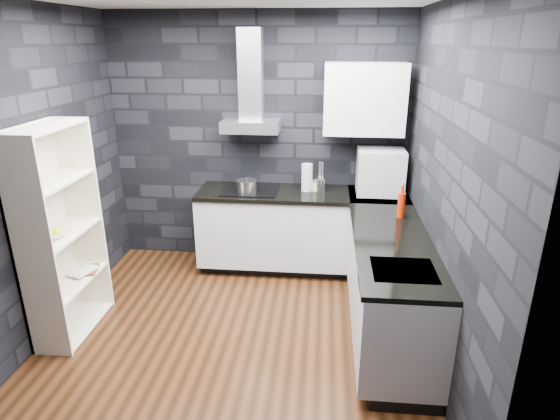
% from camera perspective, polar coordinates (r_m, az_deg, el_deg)
% --- Properties ---
extents(ground, '(3.20, 3.20, 0.00)m').
position_cam_1_polar(ground, '(4.22, -5.52, -14.85)').
color(ground, '#3F210F').
extents(wall_back, '(3.20, 0.05, 2.70)m').
position_cam_1_polar(wall_back, '(5.17, -2.63, 8.26)').
color(wall_back, black).
rests_on(wall_back, ground).
extents(wall_front, '(3.20, 0.05, 2.70)m').
position_cam_1_polar(wall_front, '(2.18, -14.82, -9.81)').
color(wall_front, black).
rests_on(wall_front, ground).
extents(wall_left, '(0.05, 3.20, 2.70)m').
position_cam_1_polar(wall_left, '(4.25, -28.24, 3.24)').
color(wall_left, black).
rests_on(wall_left, ground).
extents(wall_right, '(0.05, 3.20, 2.70)m').
position_cam_1_polar(wall_right, '(3.66, 19.58, 2.06)').
color(wall_right, black).
rests_on(wall_right, ground).
extents(toekick_back, '(2.18, 0.50, 0.10)m').
position_cam_1_polar(toekick_back, '(5.29, 2.57, -6.43)').
color(toekick_back, black).
rests_on(toekick_back, ground).
extents(toekick_right, '(0.50, 1.78, 0.10)m').
position_cam_1_polar(toekick_right, '(4.25, 13.34, -14.22)').
color(toekick_right, black).
rests_on(toekick_right, ground).
extents(counter_back_cab, '(2.20, 0.60, 0.76)m').
position_cam_1_polar(counter_back_cab, '(5.07, 2.62, -2.28)').
color(counter_back_cab, silver).
rests_on(counter_back_cab, ground).
extents(counter_right_cab, '(0.60, 1.80, 0.76)m').
position_cam_1_polar(counter_right_cab, '(4.03, 13.26, -9.15)').
color(counter_right_cab, silver).
rests_on(counter_right_cab, ground).
extents(counter_back_top, '(2.20, 0.62, 0.04)m').
position_cam_1_polar(counter_back_top, '(4.92, 2.69, 1.98)').
color(counter_back_top, black).
rests_on(counter_back_top, counter_back_cab).
extents(counter_right_top, '(0.62, 1.80, 0.04)m').
position_cam_1_polar(counter_right_top, '(3.85, 13.58, -3.93)').
color(counter_right_top, black).
rests_on(counter_right_top, counter_right_cab).
extents(counter_corner_top, '(0.62, 0.62, 0.04)m').
position_cam_1_polar(counter_corner_top, '(4.96, 11.96, 1.70)').
color(counter_corner_top, black).
rests_on(counter_corner_top, counter_right_cab).
extents(hood_body, '(0.60, 0.34, 0.12)m').
position_cam_1_polar(hood_body, '(4.95, -3.57, 10.18)').
color(hood_body, silver).
rests_on(hood_body, wall_back).
extents(hood_chimney, '(0.24, 0.20, 0.90)m').
position_cam_1_polar(hood_chimney, '(4.96, -3.57, 16.14)').
color(hood_chimney, silver).
rests_on(hood_chimney, hood_body).
extents(upper_cabinet, '(0.80, 0.35, 0.70)m').
position_cam_1_polar(upper_cabinet, '(4.86, 10.24, 13.18)').
color(upper_cabinet, silver).
rests_on(upper_cabinet, wall_back).
extents(cooktop, '(0.58, 0.50, 0.01)m').
position_cam_1_polar(cooktop, '(4.98, -3.64, 2.49)').
color(cooktop, black).
rests_on(cooktop, counter_back_top).
extents(sink_rim, '(0.44, 0.40, 0.01)m').
position_cam_1_polar(sink_rim, '(3.40, 14.84, -7.14)').
color(sink_rim, silver).
rests_on(sink_rim, counter_right_top).
extents(pot, '(0.24, 0.24, 0.12)m').
position_cam_1_polar(pot, '(4.85, -4.06, 2.82)').
color(pot, silver).
rests_on(pot, cooktop).
extents(glass_vase, '(0.12, 0.12, 0.29)m').
position_cam_1_polar(glass_vase, '(4.93, 3.30, 3.99)').
color(glass_vase, silver).
rests_on(glass_vase, counter_back_top).
extents(storage_jar, '(0.09, 0.09, 0.10)m').
position_cam_1_polar(storage_jar, '(4.95, 4.40, 2.91)').
color(storage_jar, tan).
rests_on(storage_jar, counter_back_top).
extents(utensil_crock, '(0.11, 0.11, 0.14)m').
position_cam_1_polar(utensil_crock, '(4.94, 4.94, 3.06)').
color(utensil_crock, silver).
rests_on(utensil_crock, counter_back_top).
extents(appliance_garage, '(0.47, 0.37, 0.47)m').
position_cam_1_polar(appliance_garage, '(4.92, 12.12, 4.52)').
color(appliance_garage, '#ABADB2').
rests_on(appliance_garage, counter_back_top).
extents(red_bottle, '(0.07, 0.07, 0.23)m').
position_cam_1_polar(red_bottle, '(4.31, 14.55, 0.57)').
color(red_bottle, '#A61D02').
rests_on(red_bottle, counter_right_top).
extents(bookshelf, '(0.58, 0.87, 1.80)m').
position_cam_1_polar(bookshelf, '(4.26, -25.15, -2.68)').
color(bookshelf, '#EEE2C6').
rests_on(bookshelf, ground).
extents(fruit_bowl, '(0.23, 0.23, 0.05)m').
position_cam_1_polar(fruit_bowl, '(4.18, -25.78, -2.64)').
color(fruit_bowl, white).
rests_on(fruit_bowl, bookshelf).
extents(book_red, '(0.17, 0.06, 0.23)m').
position_cam_1_polar(book_red, '(4.54, -23.61, -5.61)').
color(book_red, maroon).
rests_on(book_red, bookshelf).
extents(book_second, '(0.17, 0.08, 0.24)m').
position_cam_1_polar(book_second, '(4.53, -23.83, -5.35)').
color(book_second, '#B2B2B2').
rests_on(book_second, bookshelf).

